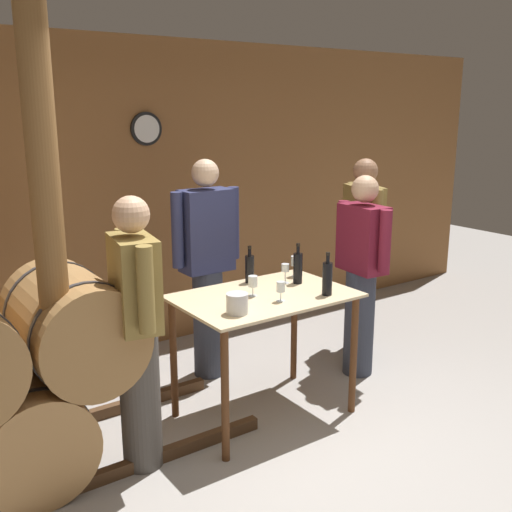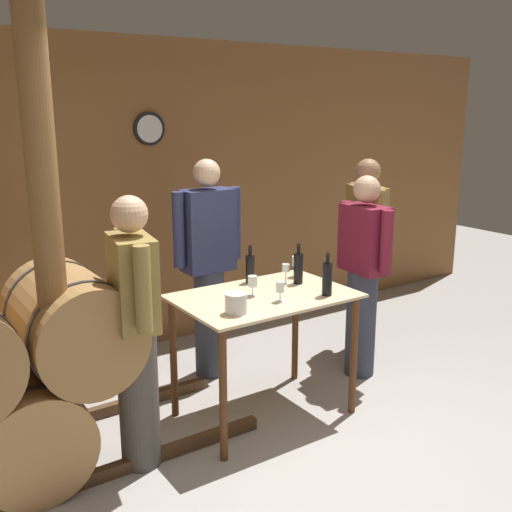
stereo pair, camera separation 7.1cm
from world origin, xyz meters
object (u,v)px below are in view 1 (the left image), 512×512
object	(u,v)px
wine_glass_near_right	(285,269)
person_host	(207,264)
wine_bottle_center	(298,267)
wine_glass_far_side	(296,262)
wooden_post	(51,259)
wine_bottle_left	(327,278)
wine_bottle_far_left	(250,268)
ice_bucket	(237,304)
person_visitor_bearded	(137,330)
wine_glass_near_center	(281,288)
wine_glass_near_left	(253,282)
person_visitor_near_door	(362,252)
person_visitor_with_scarf	(361,272)

from	to	relation	value
wine_glass_near_right	person_host	world-z (taller)	person_host
wine_bottle_center	wine_glass_far_side	bearing A→B (deg)	56.35
wooden_post	wine_bottle_left	bearing A→B (deg)	-7.31
wine_bottle_far_left	wine_glass_far_side	distance (m)	0.38
wine_bottle_left	ice_bucket	distance (m)	0.71
wooden_post	ice_bucket	xyz separation A→B (m)	(1.04, -0.19, -0.40)
wooden_post	person_visitor_bearded	xyz separation A→B (m)	(0.44, -0.06, -0.48)
wine_bottle_left	wine_glass_near_center	distance (m)	0.35
wine_bottle_center	wooden_post	bearing A→B (deg)	-176.54
wine_glass_near_left	person_host	xyz separation A→B (m)	(0.10, 0.77, -0.06)
wine_glass_near_right	ice_bucket	xyz separation A→B (m)	(-0.64, -0.35, -0.04)
wine_glass_near_left	wooden_post	bearing A→B (deg)	-178.15
wine_glass_near_center	person_visitor_bearded	size ratio (longest dim) A/B	0.08
wine_glass_near_right	wine_bottle_left	bearing A→B (deg)	-80.90
ice_bucket	person_visitor_bearded	distance (m)	0.63
ice_bucket	person_visitor_near_door	size ratio (longest dim) A/B	0.08
wooden_post	person_host	world-z (taller)	wooden_post
wine_bottle_far_left	wine_glass_near_left	world-z (taller)	wine_bottle_far_left
wine_bottle_far_left	person_visitor_bearded	distance (m)	1.12
wine_bottle_far_left	wine_glass_near_center	world-z (taller)	wine_bottle_far_left
wooden_post	wine_glass_near_right	world-z (taller)	wooden_post
ice_bucket	wooden_post	bearing A→B (deg)	169.70
person_host	person_visitor_with_scarf	bearing A→B (deg)	-33.91
wine_glass_near_left	person_visitor_near_door	bearing A→B (deg)	16.82
wooden_post	person_visitor_with_scarf	xyz separation A→B (m)	(2.43, 0.13, -0.50)
wine_bottle_center	person_visitor_with_scarf	distance (m)	0.69
wine_bottle_left	person_visitor_near_door	world-z (taller)	person_visitor_near_door
person_visitor_bearded	person_visitor_near_door	world-z (taller)	person_visitor_near_door
wine_bottle_center	person_visitor_with_scarf	world-z (taller)	person_visitor_with_scarf
wine_glass_near_left	person_visitor_near_door	distance (m)	1.53
wine_bottle_center	wine_glass_near_right	world-z (taller)	wine_bottle_center
person_host	person_visitor_with_scarf	distance (m)	1.22
wooden_post	person_visitor_near_door	world-z (taller)	wooden_post
wine_bottle_center	ice_bucket	xyz separation A→B (m)	(-0.72, -0.30, -0.05)
wine_glass_near_center	wooden_post	bearing A→B (deg)	173.77
wine_glass_near_center	person_visitor_near_door	world-z (taller)	person_visitor_near_door
ice_bucket	person_visitor_near_door	world-z (taller)	person_visitor_near_door
wine_glass_near_right	person_visitor_near_door	size ratio (longest dim) A/B	0.08
wine_bottle_center	person_visitor_near_door	distance (m)	1.09
wine_glass_far_side	person_host	bearing A→B (deg)	128.01
wine_glass_far_side	person_host	distance (m)	0.71
person_visitor_bearded	wine_glass_near_left	bearing A→B (deg)	6.39
wooden_post	person_visitor_near_door	size ratio (longest dim) A/B	1.58
wine_glass_near_right	person_visitor_with_scarf	world-z (taller)	person_visitor_with_scarf
wine_bottle_far_left	person_visitor_bearded	bearing A→B (deg)	-160.27
ice_bucket	wine_bottle_far_left	bearing A→B (deg)	49.01
wine_bottle_left	wine_glass_near_left	xyz separation A→B (m)	(-0.42, 0.27, -0.02)
wine_bottle_center	ice_bucket	size ratio (longest dim) A/B	2.15
wine_glass_near_left	ice_bucket	bearing A→B (deg)	-140.18
ice_bucket	person_visitor_with_scarf	distance (m)	1.43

